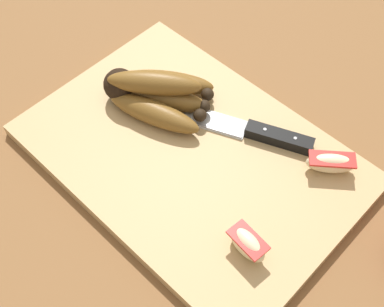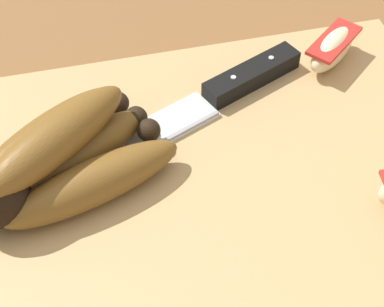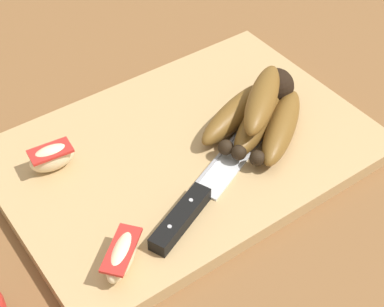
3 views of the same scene
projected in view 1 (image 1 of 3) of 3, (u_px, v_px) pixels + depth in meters
ground_plane at (195, 152)px, 0.76m from camera, size 6.00×6.00×0.00m
cutting_board at (192, 155)px, 0.75m from camera, size 0.47×0.33×0.02m
banana_bunch at (154, 93)px, 0.77m from camera, size 0.18×0.15×0.07m
chefs_knife at (247, 130)px, 0.75m from camera, size 0.27×0.14×0.02m
apple_wedge_near at (247, 244)px, 0.64m from camera, size 0.06×0.03×0.04m
apple_wedge_middle at (331, 163)px, 0.71m from camera, size 0.07×0.06×0.03m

